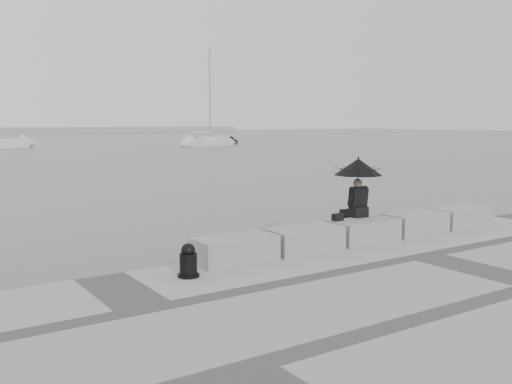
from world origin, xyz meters
TOP-DOWN VIEW (x-y plane):
  - ground at (0.00, 0.00)m, footprint 360.00×360.00m
  - stone_block_far_left at (-3.40, -0.45)m, footprint 1.60×0.80m
  - stone_block_left at (-1.70, -0.45)m, footprint 1.60×0.80m
  - stone_block_centre at (0.00, -0.45)m, footprint 1.60×0.80m
  - stone_block_right at (1.70, -0.45)m, footprint 1.60×0.80m
  - stone_block_far_right at (3.40, -0.45)m, footprint 1.60×0.80m
  - seated_person at (0.16, -0.08)m, footprint 1.12×1.12m
  - bag at (-0.58, -0.22)m, footprint 0.25×0.14m
  - mooring_bollard at (-4.63, -0.92)m, footprint 0.38×0.38m
  - sailboat_right at (27.29, 56.33)m, footprint 7.09×3.51m
  - small_motorboat at (31.73, 60.93)m, footprint 5.90×2.84m

SIDE VIEW (x-z plane):
  - ground at x=0.00m, z-range 0.00..0.00m
  - small_motorboat at x=31.73m, z-range -0.23..0.87m
  - sailboat_right at x=27.29m, z-range -5.91..6.99m
  - stone_block_far_left at x=-3.40m, z-range 0.50..1.00m
  - stone_block_left at x=-1.70m, z-range 0.50..1.00m
  - stone_block_centre at x=0.00m, z-range 0.50..1.00m
  - stone_block_right at x=1.70m, z-range 0.50..1.00m
  - stone_block_far_right at x=3.40m, z-range 0.50..1.00m
  - mooring_bollard at x=-4.63m, z-range 0.45..1.05m
  - bag at x=-0.58m, z-range 1.00..1.16m
  - seated_person at x=0.16m, z-range 1.30..2.69m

